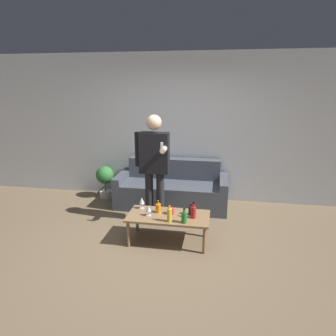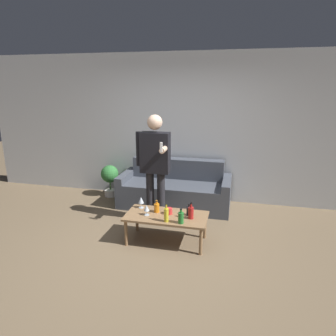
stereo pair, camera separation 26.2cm
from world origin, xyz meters
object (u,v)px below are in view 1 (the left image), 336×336
Objects in this scene: couch at (172,189)px; person_standing_front at (154,161)px; coffee_table at (168,218)px; bottle_orange at (158,208)px.

person_standing_front is (-0.16, -0.76, 0.71)m from couch.
couch is 1.35m from coffee_table.
coffee_table is 0.20m from bottle_orange.
coffee_table is 0.93m from person_standing_front.
bottle_orange is at bearing 155.96° from coffee_table.
couch is 1.29m from bottle_orange.
couch is 1.15× the size of person_standing_front.
couch is 1.76× the size of coffee_table.
coffee_table is at bearing -60.95° from person_standing_front.
bottle_orange is (-0.16, 0.07, 0.11)m from coffee_table.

